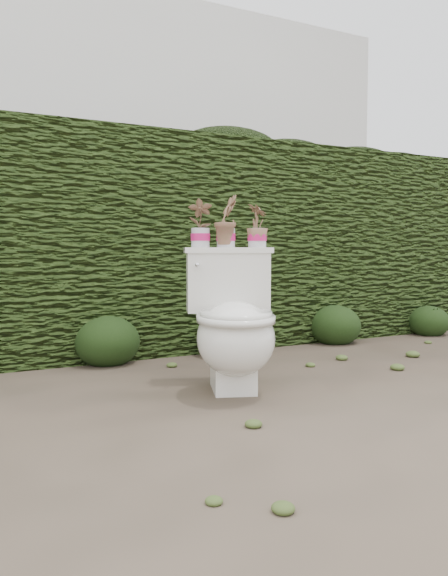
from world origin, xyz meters
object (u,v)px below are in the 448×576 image
potted_plant_left (200,225)px  potted_plant_center (226,222)px  toilet (234,326)px  potted_plant_right (257,227)px

potted_plant_left → potted_plant_center: size_ratio=0.91×
toilet → potted_plant_right: potted_plant_right is taller
potted_plant_center → potted_plant_right: 0.18m
toilet → potted_plant_right: (0.24, 0.16, 0.54)m
potted_plant_center → potted_plant_right: bearing=-67.6°
potted_plant_left → potted_plant_center: bearing=-168.1°
potted_plant_left → potted_plant_center: (0.14, -0.05, 0.01)m
toilet → potted_plant_left: (-0.06, 0.28, 0.55)m
potted_plant_left → potted_plant_center: 0.15m
toilet → potted_plant_center: size_ratio=2.77×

